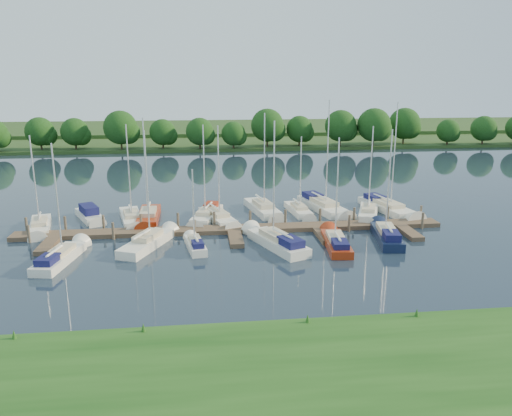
{
  "coord_description": "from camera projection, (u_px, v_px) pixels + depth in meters",
  "views": [
    {
      "loc": [
        -3.02,
        -36.84,
        13.99
      ],
      "look_at": [
        2.15,
        8.0,
        2.2
      ],
      "focal_mm": 35.0,
      "sensor_mm": 36.0,
      "label": 1
    }
  ],
  "objects": [
    {
      "name": "sailboat_n_2",
      "position": [
        132.0,
        219.0,
        50.08
      ],
      "size": [
        3.28,
        8.03,
        10.03
      ],
      "rotation": [
        0.0,
        0.0,
        3.36
      ],
      "color": "white",
      "rests_on": "ground"
    },
    {
      "name": "sailboat_n_8",
      "position": [
        323.0,
        207.0,
        54.24
      ],
      "size": [
        4.15,
        9.76,
        12.32
      ],
      "rotation": [
        0.0,
        0.0,
        3.38
      ],
      "color": "white",
      "rests_on": "ground"
    },
    {
      "name": "sailboat_n_3",
      "position": [
        149.0,
        218.0,
        50.4
      ],
      "size": [
        2.06,
        8.39,
        10.74
      ],
      "rotation": [
        0.0,
        0.0,
        3.15
      ],
      "color": "#98290E",
      "rests_on": "ground"
    },
    {
      "name": "far_shore",
      "position": [
        212.0,
        141.0,
        111.29
      ],
      "size": [
        180.0,
        30.0,
        0.6
      ],
      "primitive_type": "cube",
      "color": "#213F18",
      "rests_on": "ground"
    },
    {
      "name": "sailboat_n_5",
      "position": [
        219.0,
        219.0,
        50.11
      ],
      "size": [
        3.82,
        7.8,
        10.0
      ],
      "rotation": [
        0.0,
        0.0,
        3.46
      ],
      "color": "white",
      "rests_on": "ground"
    },
    {
      "name": "treeline",
      "position": [
        204.0,
        130.0,
        97.43
      ],
      "size": [
        147.47,
        9.87,
        8.22
      ],
      "color": "#38281C",
      "rests_on": "ground"
    },
    {
      "name": "sailboat_s_2",
      "position": [
        195.0,
        245.0,
        42.09
      ],
      "size": [
        1.99,
        5.43,
        7.09
      ],
      "rotation": [
        0.0,
        0.0,
        0.16
      ],
      "color": "white",
      "rests_on": "ground"
    },
    {
      "name": "sailboat_s_1",
      "position": [
        149.0,
        243.0,
        42.67
      ],
      "size": [
        4.45,
        7.82,
        10.33
      ],
      "rotation": [
        0.0,
        0.0,
        -0.41
      ],
      "color": "white",
      "rests_on": "ground"
    },
    {
      "name": "sailboat_s_5",
      "position": [
        386.0,
        236.0,
        44.36
      ],
      "size": [
        3.01,
        7.93,
        10.23
      ],
      "rotation": [
        0.0,
        0.0,
        -0.18
      ],
      "color": "#101A37",
      "rests_on": "ground"
    },
    {
      "name": "sailboat_n_7",
      "position": [
        299.0,
        211.0,
        52.99
      ],
      "size": [
        2.17,
        6.7,
        8.57
      ],
      "rotation": [
        0.0,
        0.0,
        3.25
      ],
      "color": "white",
      "rests_on": "ground"
    },
    {
      "name": "mooring_pilings",
      "position": [
        233.0,
        224.0,
        47.23
      ],
      "size": [
        38.24,
        2.84,
        2.0
      ],
      "color": "#473D33",
      "rests_on": "ground"
    },
    {
      "name": "sailboat_s_4",
      "position": [
        336.0,
        243.0,
        42.72
      ],
      "size": [
        2.43,
        7.59,
        9.62
      ],
      "rotation": [
        0.0,
        0.0,
        -0.1
      ],
      "color": "#98290E",
      "rests_on": "ground"
    },
    {
      "name": "sailboat_n_10",
      "position": [
        388.0,
        208.0,
        53.92
      ],
      "size": [
        4.0,
        9.65,
        12.06
      ],
      "rotation": [
        0.0,
        0.0,
        3.36
      ],
      "color": "white",
      "rests_on": "ground"
    },
    {
      "name": "sailboat_n_4",
      "position": [
        206.0,
        216.0,
        51.02
      ],
      "size": [
        3.6,
        7.87,
        9.98
      ],
      "rotation": [
        0.0,
        0.0,
        2.86
      ],
      "color": "white",
      "rests_on": "ground"
    },
    {
      "name": "motorboat",
      "position": [
        90.0,
        216.0,
        50.79
      ],
      "size": [
        3.79,
        6.02,
        1.81
      ],
      "rotation": [
        0.0,
        0.0,
        3.58
      ],
      "color": "white",
      "rests_on": "ground"
    },
    {
      "name": "sailboat_n_0",
      "position": [
        40.0,
        227.0,
        47.27
      ],
      "size": [
        3.11,
        7.36,
        9.36
      ],
      "rotation": [
        0.0,
        0.0,
        3.37
      ],
      "color": "white",
      "rests_on": "ground"
    },
    {
      "name": "ground",
      "position": [
        241.0,
        261.0,
        39.28
      ],
      "size": [
        260.0,
        260.0,
        0.0
      ],
      "primitive_type": "plane",
      "color": "#192533",
      "rests_on": "ground"
    },
    {
      "name": "dock",
      "position": [
        234.0,
        231.0,
        46.25
      ],
      "size": [
        40.0,
        6.0,
        0.4
      ],
      "color": "#4A3729",
      "rests_on": "ground"
    },
    {
      "name": "sailboat_n_6",
      "position": [
        263.0,
        210.0,
        53.31
      ],
      "size": [
        3.36,
        8.66,
        11.04
      ],
      "rotation": [
        0.0,
        0.0,
        3.33
      ],
      "color": "white",
      "rests_on": "ground"
    },
    {
      "name": "sailboat_s_3",
      "position": [
        276.0,
        243.0,
        42.64
      ],
      "size": [
        4.63,
        8.51,
        11.12
      ],
      "rotation": [
        0.0,
        0.0,
        0.38
      ],
      "color": "white",
      "rests_on": "ground"
    },
    {
      "name": "sailboat_s_0",
      "position": [
        61.0,
        258.0,
        39.14
      ],
      "size": [
        2.92,
        7.62,
        9.65
      ],
      "rotation": [
        0.0,
        0.0,
        -0.18
      ],
      "color": "white",
      "rests_on": "ground"
    },
    {
      "name": "sailboat_n_9",
      "position": [
        368.0,
        214.0,
        51.97
      ],
      "size": [
        3.97,
        7.52,
        9.76
      ],
      "rotation": [
        0.0,
        0.0,
        2.78
      ],
      "color": "white",
      "rests_on": "ground"
    },
    {
      "name": "distant_hill",
      "position": [
        209.0,
        129.0,
        135.22
      ],
      "size": [
        220.0,
        40.0,
        1.4
      ],
      "primitive_type": "cube",
      "color": "#355123",
      "rests_on": "ground"
    },
    {
      "name": "near_bank",
      "position": [
        269.0,
        375.0,
        23.84
      ],
      "size": [
        90.0,
        10.0,
        0.5
      ],
      "primitive_type": "cube",
      "color": "#174313",
      "rests_on": "ground"
    }
  ]
}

